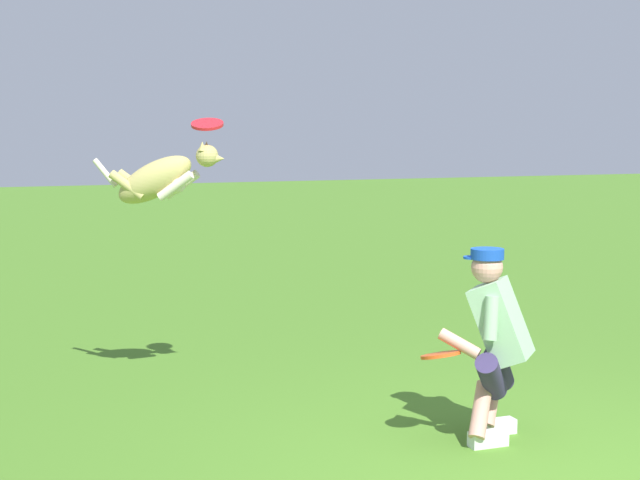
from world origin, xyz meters
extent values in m
cube|color=silver|center=(-0.19, -0.94, 0.05)|extent=(0.26, 0.10, 0.10)
cylinder|color=tan|center=(-0.15, -0.97, 0.24)|extent=(0.29, 0.30, 0.37)
cylinder|color=#352C53|center=(-0.18, -0.91, 0.47)|extent=(0.39, 0.40, 0.37)
cube|color=silver|center=(0.00, -0.73, 0.05)|extent=(0.26, 0.10, 0.10)
cylinder|color=tan|center=(0.04, -0.77, 0.24)|extent=(0.29, 0.30, 0.37)
cylinder|color=#352C53|center=(-0.02, -0.74, 0.47)|extent=(0.39, 0.40, 0.37)
cube|color=#92BC93|center=(-0.12, -0.81, 0.81)|extent=(0.53, 0.53, 0.58)
cylinder|color=#92BC93|center=(-0.24, -0.97, 0.87)|extent=(0.16, 0.16, 0.29)
cylinder|color=#92BC93|center=(0.03, -0.67, 0.87)|extent=(0.16, 0.16, 0.29)
cylinder|color=tan|center=(0.19, -0.80, 0.69)|extent=(0.26, 0.26, 0.19)
cylinder|color=tan|center=(-0.23, -1.01, 0.71)|extent=(0.16, 0.16, 0.27)
sphere|color=tan|center=(-0.05, -0.88, 1.17)|extent=(0.21, 0.21, 0.21)
cylinder|color=#1645B2|center=(-0.05, -0.88, 1.26)|extent=(0.22, 0.22, 0.07)
cylinder|color=#1645B2|center=(0.02, -0.94, 1.23)|extent=(0.12, 0.12, 0.02)
ellipsoid|color=tan|center=(1.79, -2.74, 1.69)|extent=(0.73, 0.58, 0.53)
ellipsoid|color=silver|center=(1.64, -2.65, 1.66)|extent=(0.13, 0.18, 0.16)
sphere|color=tan|center=(1.43, -2.52, 1.87)|extent=(0.17, 0.17, 0.17)
cone|color=tan|center=(1.35, -2.48, 1.85)|extent=(0.12, 0.12, 0.09)
cone|color=tan|center=(1.47, -2.49, 1.95)|extent=(0.06, 0.06, 0.07)
cone|color=tan|center=(1.42, -2.58, 1.95)|extent=(0.06, 0.06, 0.07)
cylinder|color=silver|center=(1.67, -2.57, 1.65)|extent=(0.29, 0.21, 0.23)
cylinder|color=silver|center=(1.58, -2.71, 1.65)|extent=(0.29, 0.21, 0.23)
cylinder|color=tan|center=(2.00, -2.77, 1.65)|extent=(0.29, 0.21, 0.23)
cylinder|color=tan|center=(1.92, -2.90, 1.65)|extent=(0.29, 0.21, 0.23)
cylinder|color=silver|center=(2.14, -2.94, 1.74)|extent=(0.20, 0.14, 0.23)
cylinder|color=red|center=(1.42, -2.52, 2.11)|extent=(0.33, 0.31, 0.13)
cylinder|color=#E04D1B|center=(0.29, -0.86, 0.61)|extent=(0.27, 0.28, 0.10)
camera|label=1|loc=(3.19, 4.64, 2.10)|focal=54.12mm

